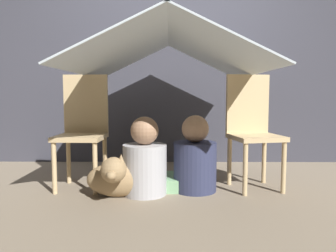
% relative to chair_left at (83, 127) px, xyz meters
% --- Properties ---
extents(ground_plane, '(8.80, 8.80, 0.00)m').
position_rel_chair_left_xyz_m(ground_plane, '(0.69, -0.18, -0.49)').
color(ground_plane, gray).
extents(wall_back, '(7.00, 0.05, 2.50)m').
position_rel_chair_left_xyz_m(wall_back, '(0.69, 1.00, 0.76)').
color(wall_back, '#3D3D47').
rests_on(wall_back, ground_plane).
extents(chair_left, '(0.38, 0.38, 0.91)m').
position_rel_chair_left_xyz_m(chair_left, '(0.00, 0.00, 0.00)').
color(chair_left, '#D1B27F').
rests_on(chair_left, ground_plane).
extents(chair_right, '(0.43, 0.43, 0.91)m').
position_rel_chair_left_xyz_m(chair_right, '(1.36, -0.00, 0.00)').
color(chair_right, '#D1B27F').
rests_on(chair_right, ground_plane).
extents(sheet_canopy, '(1.39, 1.55, 0.34)m').
position_rel_chair_left_xyz_m(sheet_canopy, '(0.69, -0.07, 0.59)').
color(sheet_canopy, silver).
extents(person_front, '(0.33, 0.33, 0.58)m').
position_rel_chair_left_xyz_m(person_front, '(0.52, -0.22, -0.25)').
color(person_front, '#B2B2B7').
rests_on(person_front, ground_plane).
extents(person_second, '(0.33, 0.33, 0.59)m').
position_rel_chair_left_xyz_m(person_second, '(0.90, -0.12, -0.25)').
color(person_second, '#2D3351').
rests_on(person_second, ground_plane).
extents(dog, '(0.45, 0.39, 0.35)m').
position_rel_chair_left_xyz_m(dog, '(0.32, -0.33, -0.33)').
color(dog, '#9E7F56').
rests_on(dog, ground_plane).
extents(floor_cushion, '(0.43, 0.34, 0.10)m').
position_rel_chair_left_xyz_m(floor_cushion, '(0.58, -0.05, -0.44)').
color(floor_cushion, '#7FB27F').
rests_on(floor_cushion, ground_plane).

